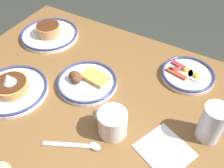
{
  "coord_description": "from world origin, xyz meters",
  "views": [
    {
      "loc": [
        -0.4,
        0.56,
        1.46
      ],
      "look_at": [
        -0.07,
        -0.02,
        0.78
      ],
      "focal_mm": 41.33,
      "sensor_mm": 36.0,
      "label": 1
    }
  ],
  "objects_px": {
    "plate_near_main": "(87,81)",
    "paper_napkin": "(165,150)",
    "plate_far_companion": "(188,74)",
    "coffee_mug": "(112,122)",
    "tea_spoon": "(80,146)",
    "drinking_glass": "(212,124)",
    "plate_far_side": "(12,88)",
    "plate_center_pancakes": "(49,33)"
  },
  "relations": [
    {
      "from": "coffee_mug",
      "to": "drinking_glass",
      "type": "relative_size",
      "value": 0.94
    },
    {
      "from": "plate_center_pancakes",
      "to": "tea_spoon",
      "type": "relative_size",
      "value": 1.55
    },
    {
      "from": "plate_center_pancakes",
      "to": "coffee_mug",
      "type": "height_order",
      "value": "coffee_mug"
    },
    {
      "from": "coffee_mug",
      "to": "plate_far_companion",
      "type": "bearing_deg",
      "value": -109.43
    },
    {
      "from": "plate_near_main",
      "to": "tea_spoon",
      "type": "relative_size",
      "value": 1.35
    },
    {
      "from": "coffee_mug",
      "to": "tea_spoon",
      "type": "bearing_deg",
      "value": 60.29
    },
    {
      "from": "plate_far_companion",
      "to": "paper_napkin",
      "type": "distance_m",
      "value": 0.36
    },
    {
      "from": "plate_near_main",
      "to": "paper_napkin",
      "type": "relative_size",
      "value": 1.54
    },
    {
      "from": "plate_near_main",
      "to": "drinking_glass",
      "type": "height_order",
      "value": "drinking_glass"
    },
    {
      "from": "plate_far_companion",
      "to": "plate_far_side",
      "type": "relative_size",
      "value": 0.81
    },
    {
      "from": "plate_far_companion",
      "to": "plate_near_main",
      "type": "bearing_deg",
      "value": 35.34
    },
    {
      "from": "plate_far_companion",
      "to": "paper_napkin",
      "type": "bearing_deg",
      "value": 97.43
    },
    {
      "from": "plate_near_main",
      "to": "paper_napkin",
      "type": "height_order",
      "value": "plate_near_main"
    },
    {
      "from": "plate_far_companion",
      "to": "drinking_glass",
      "type": "bearing_deg",
      "value": 121.31
    },
    {
      "from": "plate_far_companion",
      "to": "coffee_mug",
      "type": "distance_m",
      "value": 0.4
    },
    {
      "from": "plate_far_companion",
      "to": "tea_spoon",
      "type": "distance_m",
      "value": 0.51
    },
    {
      "from": "plate_center_pancakes",
      "to": "plate_far_side",
      "type": "distance_m",
      "value": 0.37
    },
    {
      "from": "plate_center_pancakes",
      "to": "tea_spoon",
      "type": "height_order",
      "value": "plate_center_pancakes"
    },
    {
      "from": "plate_far_companion",
      "to": "plate_far_side",
      "type": "distance_m",
      "value": 0.67
    },
    {
      "from": "plate_far_companion",
      "to": "tea_spoon",
      "type": "height_order",
      "value": "plate_far_companion"
    },
    {
      "from": "plate_center_pancakes",
      "to": "plate_far_companion",
      "type": "distance_m",
      "value": 0.65
    },
    {
      "from": "plate_near_main",
      "to": "paper_napkin",
      "type": "bearing_deg",
      "value": 161.34
    },
    {
      "from": "plate_near_main",
      "to": "tea_spoon",
      "type": "bearing_deg",
      "value": 119.31
    },
    {
      "from": "plate_far_companion",
      "to": "coffee_mug",
      "type": "height_order",
      "value": "coffee_mug"
    },
    {
      "from": "drinking_glass",
      "to": "paper_napkin",
      "type": "xyz_separation_m",
      "value": [
        0.1,
        0.12,
        -0.06
      ]
    },
    {
      "from": "plate_center_pancakes",
      "to": "paper_napkin",
      "type": "bearing_deg",
      "value": 157.05
    },
    {
      "from": "coffee_mug",
      "to": "plate_center_pancakes",
      "type": "bearing_deg",
      "value": -31.1
    },
    {
      "from": "coffee_mug",
      "to": "tea_spoon",
      "type": "height_order",
      "value": "coffee_mug"
    },
    {
      "from": "coffee_mug",
      "to": "plate_near_main",
      "type": "bearing_deg",
      "value": -36.61
    },
    {
      "from": "plate_far_side",
      "to": "paper_napkin",
      "type": "relative_size",
      "value": 1.73
    },
    {
      "from": "plate_far_companion",
      "to": "drinking_glass",
      "type": "xyz_separation_m",
      "value": [
        -0.14,
        0.23,
        0.05
      ]
    },
    {
      "from": "plate_near_main",
      "to": "plate_far_side",
      "type": "relative_size",
      "value": 0.89
    },
    {
      "from": "plate_center_pancakes",
      "to": "plate_far_companion",
      "type": "xyz_separation_m",
      "value": [
        -0.65,
        -0.06,
        -0.01
      ]
    },
    {
      "from": "plate_far_companion",
      "to": "drinking_glass",
      "type": "relative_size",
      "value": 1.56
    },
    {
      "from": "plate_far_companion",
      "to": "coffee_mug",
      "type": "xyz_separation_m",
      "value": [
        0.13,
        0.37,
        0.03
      ]
    },
    {
      "from": "plate_center_pancakes",
      "to": "drinking_glass",
      "type": "height_order",
      "value": "drinking_glass"
    },
    {
      "from": "coffee_mug",
      "to": "tea_spoon",
      "type": "relative_size",
      "value": 0.73
    },
    {
      "from": "paper_napkin",
      "to": "drinking_glass",
      "type": "bearing_deg",
      "value": -128.77
    },
    {
      "from": "plate_near_main",
      "to": "plate_center_pancakes",
      "type": "xyz_separation_m",
      "value": [
        0.33,
        -0.17,
        0.0
      ]
    },
    {
      "from": "coffee_mug",
      "to": "tea_spoon",
      "type": "xyz_separation_m",
      "value": [
        0.06,
        0.1,
        -0.04
      ]
    },
    {
      "from": "tea_spoon",
      "to": "coffee_mug",
      "type": "bearing_deg",
      "value": -119.71
    },
    {
      "from": "plate_near_main",
      "to": "drinking_glass",
      "type": "xyz_separation_m",
      "value": [
        -0.47,
        0.0,
        0.05
      ]
    }
  ]
}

